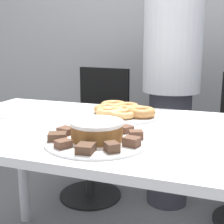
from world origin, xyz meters
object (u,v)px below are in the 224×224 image
person_standing (171,85)px  office_chair_left (94,136)px  plate_donuts (123,115)px  frosted_cake (97,130)px  plate_cake (97,141)px  napkin (19,116)px

person_standing → office_chair_left: (-0.52, -0.05, -0.39)m
plate_donuts → frosted_cake: 0.40m
person_standing → plate_cake: size_ratio=4.46×
plate_cake → plate_donuts: bearing=95.3°
plate_cake → frosted_cake: 0.04m
office_chair_left → napkin: office_chair_left is taller
frosted_cake → napkin: (-0.47, 0.23, -0.04)m
napkin → plate_donuts: bearing=21.2°
office_chair_left → napkin: bearing=-82.7°
plate_cake → plate_donuts: (-0.04, 0.40, 0.00)m
office_chair_left → plate_donuts: bearing=-48.2°
person_standing → plate_cake: (-0.06, -1.09, -0.06)m
plate_cake → napkin: plate_cake is taller
plate_donuts → plate_cake: bearing=-84.7°
person_standing → plate_donuts: bearing=-98.3°
plate_cake → plate_donuts: same height
office_chair_left → plate_donuts: (0.42, -0.64, 0.33)m
plate_donuts → frosted_cake: size_ratio=1.94×
person_standing → napkin: (-0.54, -0.86, -0.06)m
person_standing → plate_cake: person_standing is taller
plate_donuts → napkin: (-0.44, -0.17, -0.00)m
office_chair_left → plate_cake: size_ratio=2.58×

